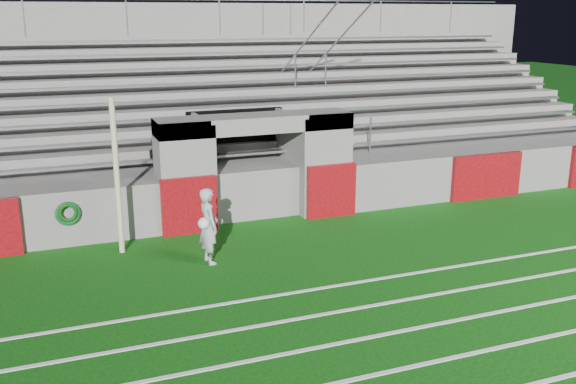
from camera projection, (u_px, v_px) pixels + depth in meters
name	position (u px, v px, depth m)	size (l,w,h in m)	color
ground	(311.00, 268.00, 12.92)	(90.00, 90.00, 0.00)	#0C460B
field_post	(117.00, 177.00, 13.33)	(0.12, 0.12, 3.33)	beige
stadium_structure	(210.00, 130.00, 19.68)	(26.00, 8.48, 5.42)	#64615F
goalkeeper_with_ball	(208.00, 226.00, 12.99)	(0.48, 0.62, 1.58)	#9DA1A6
hose_coil	(68.00, 213.00, 13.80)	(0.54, 0.14, 0.54)	#0E461C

